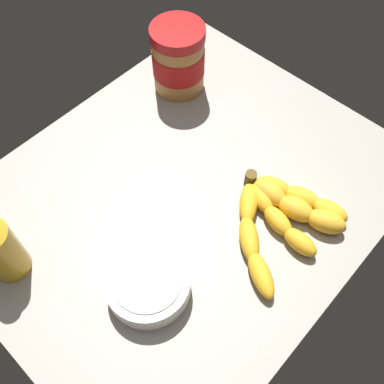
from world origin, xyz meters
TOP-DOWN VIEW (x-y plane):
  - ground_plane at (0.00, 0.00)cm, footprint 71.97×58.35cm
  - banana_bunch at (7.05, -15.29)cm, footprint 21.58×18.72cm
  - peanut_butter_jar at (17.85, 18.53)cm, footprint 10.19×10.19cm
  - small_bowl at (-16.18, -7.88)cm, footprint 12.63×12.63cm

SIDE VIEW (x-z plane):
  - ground_plane at x=0.00cm, z-range -4.64..0.00cm
  - banana_bunch at x=7.05cm, z-range -0.19..3.45cm
  - small_bowl at x=-16.18cm, z-range 0.05..4.30cm
  - peanut_butter_jar at x=17.85cm, z-range -0.10..13.52cm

